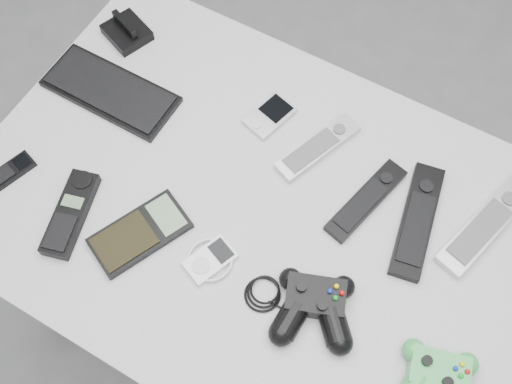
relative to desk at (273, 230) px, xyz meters
The scene contains 15 objects.
floor 0.73m from the desk, 13.73° to the right, with size 3.50×3.50×0.00m, color slate.
desk is the anchor object (origin of this frame).
pda_keyboard 0.45m from the desk, 169.77° to the left, with size 0.29×0.12×0.02m, color black.
dock_bracket 0.55m from the desk, 155.74° to the left, with size 0.09×0.08×0.05m, color black.
pda 0.24m from the desk, 121.36° to the left, with size 0.06×0.10×0.02m, color #B1B2B9.
remote_silver_a 0.19m from the desk, 88.39° to the left, with size 0.05×0.19×0.02m, color #B1B2B9.
remote_black_a 0.20m from the desk, 39.50° to the left, with size 0.05×0.20×0.02m, color black.
remote_black_b 0.28m from the desk, 27.24° to the left, with size 0.06×0.24×0.02m, color black.
remote_silver_b 0.41m from the desk, 26.52° to the left, with size 0.06×0.24×0.02m, color #B0B1B7.
mobile_phone 0.53m from the desk, 160.87° to the right, with size 0.04×0.09×0.02m, color black.
cordless_handset 0.39m from the desk, 150.36° to the right, with size 0.05×0.18×0.03m, color black.
calculator 0.27m from the desk, 141.82° to the right, with size 0.09×0.18×0.02m, color black.
mp3_player 0.17m from the desk, 112.97° to the right, with size 0.09×0.09×0.02m, color silver.
controller_black 0.21m from the desk, 39.21° to the right, with size 0.25×0.16×0.05m, color black, non-canonical shape.
controller_green 0.42m from the desk, 18.95° to the right, with size 0.14×0.15×0.05m, color green, non-canonical shape.
Camera 1 is at (0.12, -0.39, 1.85)m, focal length 42.00 mm.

